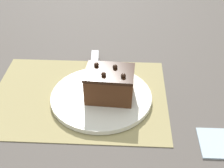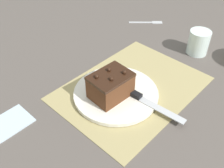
{
  "view_description": "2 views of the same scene",
  "coord_description": "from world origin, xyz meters",
  "views": [
    {
      "loc": [
        -0.12,
        0.64,
        0.52
      ],
      "look_at": [
        -0.09,
        0.04,
        0.07
      ],
      "focal_mm": 50.0,
      "sensor_mm": 36.0,
      "label": 1
    },
    {
      "loc": [
        -0.5,
        -0.39,
        0.56
      ],
      "look_at": [
        -0.08,
        0.01,
        0.06
      ],
      "focal_mm": 42.0,
      "sensor_mm": 36.0,
      "label": 2
    }
  ],
  "objects": [
    {
      "name": "ground_plane",
      "position": [
        0.0,
        0.0,
        0.0
      ],
      "size": [
        3.0,
        3.0,
        0.0
      ],
      "primitive_type": "plane",
      "color": "#544C47"
    },
    {
      "name": "placemat_woven",
      "position": [
        0.0,
        0.0,
        0.0
      ],
      "size": [
        0.46,
        0.34,
        0.0
      ],
      "primitive_type": "cube",
      "color": "tan",
      "rests_on": "ground_plane"
    },
    {
      "name": "cake_plate",
      "position": [
        -0.06,
        0.01,
        0.01
      ],
      "size": [
        0.26,
        0.26,
        0.01
      ],
      "color": "white",
      "rests_on": "placemat_woven"
    },
    {
      "name": "chocolate_cake",
      "position": [
        -0.08,
        0.02,
        0.05
      ],
      "size": [
        0.12,
        0.1,
        0.09
      ],
      "rotation": [
        0.0,
        0.0,
        -0.06
      ],
      "color": "#512D19",
      "rests_on": "cake_plate"
    },
    {
      "name": "serving_knife",
      "position": [
        -0.03,
        -0.06,
        0.02
      ],
      "size": [
        0.04,
        0.22,
        0.01
      ],
      "rotation": [
        0.0,
        0.0,
        3.21
      ],
      "color": "black",
      "rests_on": "cake_plate"
    },
    {
      "name": "drinking_glass",
      "position": [
        0.33,
        -0.05,
        0.05
      ],
      "size": [
        0.08,
        0.08,
        0.09
      ],
      "color": "silver",
      "rests_on": "ground_plane"
    },
    {
      "name": "folded_napkin",
      "position": [
        -0.34,
        0.15,
        0.0
      ],
      "size": [
        0.11,
        0.09,
        0.01
      ],
      "primitive_type": "cube",
      "color": "silver",
      "rests_on": "ground_plane"
    },
    {
      "name": "dessert_fork",
      "position": [
        0.4,
        0.23,
        0.0
      ],
      "size": [
        0.11,
        0.12,
        0.01
      ],
      "rotation": [
        0.0,
        0.0,
        3.89
      ],
      "color": "#B7BABF",
      "rests_on": "ground_plane"
    }
  ]
}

